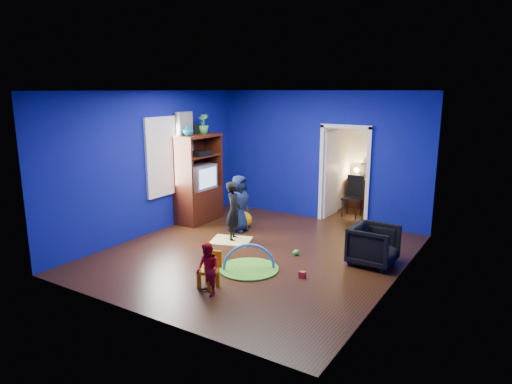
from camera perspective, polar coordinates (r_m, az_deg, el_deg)
The scene contains 32 objects.
floor at distance 8.38m, azimuth -0.12°, elevation -7.70°, with size 5.00×5.50×0.01m, color black.
ceiling at distance 7.85m, azimuth -0.13°, elevation 12.56°, with size 5.00×5.50×0.01m, color white.
wall_back at distance 10.39m, azimuth 7.99°, elevation 4.46°, with size 5.00×0.02×2.90m, color navy.
wall_front at distance 5.90m, azimuth -14.49°, elevation -2.17°, with size 5.00×0.02×2.90m, color navy.
wall_left at distance 9.53m, azimuth -12.98°, elevation 3.52°, with size 0.02×5.50×2.90m, color navy.
wall_right at distance 7.01m, azimuth 17.45°, elevation -0.00°, with size 0.02×5.50×2.90m, color navy.
alcove at distance 11.00m, azimuth 12.69°, elevation 3.68°, with size 1.00×1.75×2.50m, color silver, non-canonical shape.
armchair at distance 8.03m, azimuth 14.48°, elevation -6.45°, with size 0.73×0.75×0.68m, color black.
child_black at distance 8.93m, azimuth -2.82°, elevation -2.43°, with size 0.43×0.28×1.18m, color black.
child_navy at distance 9.50m, azimuth -2.12°, elevation -1.45°, with size 0.58×0.38×1.19m, color black.
toddler_red at distance 6.69m, azimuth -6.06°, elevation -9.59°, with size 0.38×0.30×0.78m, color #B11214.
vase at distance 9.87m, azimuth -8.50°, elevation 7.69°, with size 0.23×0.23×0.24m, color #0C5B62.
potted_plant at distance 10.26m, azimuth -6.62°, elevation 8.48°, with size 0.24×0.24×0.43m, color green.
tv_armoire at distance 10.25m, azimuth -7.22°, elevation 1.70°, with size 0.58×1.14×1.96m, color #3A1009.
crt_tv at distance 10.22m, azimuth -7.05°, elevation 1.90°, with size 0.46×0.70×0.54m, color silver.
yellow_blanket at distance 9.02m, azimuth -3.14°, elevation -6.10°, with size 0.75×0.60×0.03m, color #F2E07A.
hopper_ball at distance 9.83m, azimuth -1.53°, elevation -3.49°, with size 0.35×0.35×0.35m, color yellow.
kid_chair at distance 6.97m, azimuth -6.00°, elevation -9.89°, with size 0.28×0.28×0.50m, color yellow.
play_mat at distance 7.67m, azimuth -0.89°, elevation -9.59°, with size 0.99×0.99×0.03m, color #479B23.
toy_arch at distance 7.66m, azimuth -0.89°, elevation -9.54°, with size 0.88×0.88×0.05m, color #3F8CD8.
window_left at distance 9.76m, azimuth -11.50°, elevation 4.39°, with size 0.03×0.95×1.55m, color white.
curtain at distance 10.13m, azimuth -8.81°, elevation 3.07°, with size 0.14×0.42×2.40m, color slate.
doorway at distance 10.23m, azimuth 10.99°, elevation 1.94°, with size 1.16×0.10×2.10m, color white.
study_desk at distance 11.76m, azimuth 13.52°, elevation -0.14°, with size 0.88×0.44×0.75m, color #3D140A.
desk_monitor at distance 11.76m, azimuth 13.86°, elevation 2.70°, with size 0.40×0.05×0.32m, color black.
desk_lamp at distance 11.79m, azimuth 12.47°, elevation 2.70°, with size 0.14×0.14×0.14m, color #FFD88C.
folding_chair at distance 10.85m, azimuth 11.91°, elevation -0.66°, with size 0.40×0.40×0.92m, color black.
book_shelf at distance 11.62m, azimuth 14.12°, elevation 7.90°, with size 0.88×0.24×0.04m, color white.
toy_0 at distance 7.39m, azimuth 5.81°, elevation -10.23°, with size 0.10×0.08×0.10m, color red.
toy_1 at distance 8.59m, azimuth 13.36°, elevation -7.14°, with size 0.11×0.11×0.11m, color #268CDB.
toy_2 at distance 8.31m, azimuth 5.02°, elevation -7.53°, with size 0.11×0.11×0.11m, color green.
toy_3 at distance 8.03m, azimuth 11.47°, elevation -8.50°, with size 0.10×0.08×0.10m, color #B646BA.
Camera 1 is at (4.17, -6.65, 2.93)m, focal length 32.00 mm.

